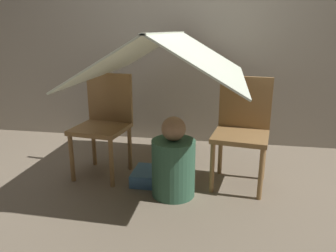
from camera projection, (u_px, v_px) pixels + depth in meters
name	position (u px, v px, depth m)	size (l,w,h in m)	color
ground_plane	(166.00, 184.00, 2.64)	(8.80, 8.80, 0.00)	gray
wall_back	(186.00, 25.00, 3.38)	(7.00, 0.05, 2.50)	gray
chair_left	(104.00, 120.00, 2.76)	(0.46, 0.46, 0.85)	olive
chair_right	(242.00, 127.00, 2.57)	(0.47, 0.47, 0.85)	olive
sheet_canopy	(168.00, 55.00, 2.44)	(1.14, 1.53, 0.34)	silver
person_front	(173.00, 164.00, 2.42)	(0.32, 0.32, 0.61)	#38664C
floor_cushion	(156.00, 177.00, 2.67)	(0.37, 0.30, 0.10)	#4C7FB2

